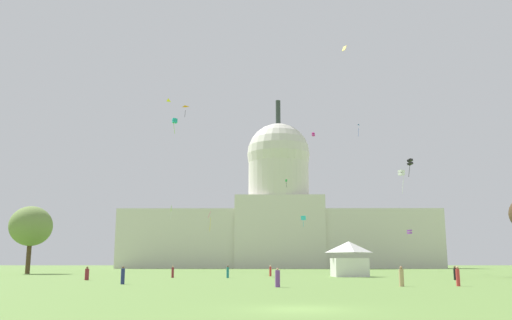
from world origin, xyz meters
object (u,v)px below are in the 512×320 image
at_px(person_maroon_mid_left, 87,274).
at_px(kite_magenta_high, 313,134).
at_px(kite_turquoise_mid, 175,121).
at_px(kite_white_mid, 401,173).
at_px(person_red_near_tent, 270,271).
at_px(person_navy_mid_center, 123,276).
at_px(person_black_edge_east, 455,273).
at_px(capitol_building, 279,220).
at_px(event_tent, 349,259).
at_px(kite_black_low, 410,162).
at_px(kite_yellow_mid, 166,103).
at_px(kite_blue_high, 357,127).
at_px(kite_green_mid, 286,181).
at_px(person_maroon_front_center, 173,272).
at_px(kite_orange_high, 185,107).
at_px(person_teal_near_tree_west, 228,272).
at_px(person_tan_mid_right, 401,277).
at_px(tree_west_near, 31,226).
at_px(kite_lime_low, 171,209).
at_px(person_red_edge_west, 458,277).
at_px(person_purple_lawn_far_right, 278,278).
at_px(kite_pink_low, 210,217).
at_px(kite_gold_high, 344,48).
at_px(kite_violet_low, 409,232).
at_px(kite_cyan_low, 303,218).

xyz_separation_m(person_maroon_mid_left, kite_magenta_high, (36.62, 95.00, 39.67)).
bearing_deg(kite_turquoise_mid, kite_white_mid, -118.44).
bearing_deg(kite_white_mid, kite_magenta_high, 158.41).
height_order(person_red_near_tent, person_navy_mid_center, person_navy_mid_center).
bearing_deg(person_maroon_mid_left, person_black_edge_east, -138.03).
height_order(capitol_building, person_maroon_mid_left, capitol_building).
bearing_deg(event_tent, kite_black_low, 18.56).
bearing_deg(kite_yellow_mid, person_black_edge_east, 60.27).
height_order(kite_yellow_mid, kite_blue_high, kite_blue_high).
distance_m(person_black_edge_east, kite_green_mid, 106.36).
xyz_separation_m(kite_yellow_mid, kite_blue_high, (42.79, 52.38, 9.03)).
bearing_deg(event_tent, person_maroon_front_center, -170.04).
height_order(person_maroon_front_center, kite_turquoise_mid, kite_turquoise_mid).
relative_size(event_tent, kite_black_low, 1.83).
height_order(event_tent, person_maroon_mid_left, event_tent).
relative_size(kite_yellow_mid, kite_orange_high, 0.66).
bearing_deg(person_teal_near_tree_west, person_tan_mid_right, 134.18).
height_order(person_teal_near_tree_west, kite_blue_high, kite_blue_high).
xyz_separation_m(tree_west_near, kite_lime_low, (20.48, 33.94, 6.49)).
xyz_separation_m(event_tent, kite_white_mid, (13.76, 20.50, 16.23)).
distance_m(person_red_edge_west, person_navy_mid_center, 30.65).
bearing_deg(person_tan_mid_right, kite_turquoise_mid, 53.80).
bearing_deg(tree_west_near, person_purple_lawn_far_right, -50.86).
bearing_deg(kite_pink_low, capitol_building, 29.41).
xyz_separation_m(kite_green_mid, kite_gold_high, (8.80, -64.43, 17.47)).
distance_m(event_tent, kite_black_low, 19.25).
relative_size(person_red_edge_west, kite_violet_low, 1.42).
height_order(person_purple_lawn_far_right, person_navy_mid_center, person_navy_mid_center).
relative_size(capitol_building, kite_pink_low, 26.14).
relative_size(person_maroon_mid_left, person_black_edge_east, 0.96).
bearing_deg(kite_lime_low, person_red_edge_west, -116.41).
xyz_separation_m(person_purple_lawn_far_right, person_black_edge_east, (21.53, 18.78, 0.04)).
bearing_deg(kite_blue_high, person_purple_lawn_far_right, 2.54).
relative_size(tree_west_near, person_teal_near_tree_west, 7.42).
bearing_deg(person_tan_mid_right, kite_pink_low, 44.48).
distance_m(capitol_building, kite_cyan_low, 81.32).
bearing_deg(kite_pink_low, kite_blue_high, -14.56).
xyz_separation_m(person_red_edge_west, person_teal_near_tree_west, (-21.68, 25.35, -0.02)).
bearing_deg(person_red_near_tent, kite_orange_high, 152.56).
relative_size(kite_white_mid, kite_turquoise_mid, 1.44).
height_order(tree_west_near, person_maroon_mid_left, tree_west_near).
bearing_deg(kite_white_mid, person_maroon_front_center, -87.83).
bearing_deg(person_maroon_front_center, person_teal_near_tree_west, 17.53).
bearing_deg(person_red_edge_west, kite_pink_low, 62.10).
bearing_deg(kite_pink_low, kite_magenta_high, 9.01).
relative_size(tree_west_near, kite_gold_high, 11.44).
bearing_deg(person_red_near_tent, person_teal_near_tree_west, -86.65).
bearing_deg(kite_lime_low, kite_green_mid, -4.16).
height_order(tree_west_near, kite_blue_high, kite_blue_high).
xyz_separation_m(person_teal_near_tree_west, kite_cyan_low, (13.71, 42.96, 10.61)).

